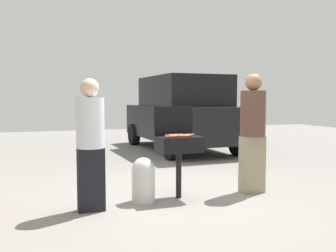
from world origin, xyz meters
name	(u,v)px	position (x,y,z in m)	size (l,w,h in m)	color
ground_plane	(175,195)	(0.00, 0.00, 0.00)	(24.00, 24.00, 0.00)	gray
bbq_grill	(179,146)	(-0.01, -0.17, 0.75)	(0.60, 0.44, 0.89)	black
grill_lid_open	(173,121)	(-0.01, 0.05, 1.10)	(0.60, 0.05, 0.42)	black
hot_dog_0	(169,135)	(-0.13, -0.12, 0.90)	(0.03, 0.03, 0.13)	#AD4228
hot_dog_1	(177,135)	(0.00, -0.10, 0.90)	(0.03, 0.03, 0.13)	#AD4228
hot_dog_2	(174,136)	(-0.12, -0.27, 0.90)	(0.03, 0.03, 0.13)	#B74C33
hot_dog_3	(184,136)	(0.02, -0.30, 0.90)	(0.03, 0.03, 0.13)	#B74C33
hot_dog_4	(173,135)	(-0.06, -0.07, 0.90)	(0.03, 0.03, 0.13)	#C6593D
hot_dog_5	(182,136)	(0.03, -0.20, 0.90)	(0.03, 0.03, 0.13)	#AD4228
hot_dog_6	(181,135)	(0.04, -0.14, 0.90)	(0.03, 0.03, 0.13)	#C6593D
hot_dog_7	(174,136)	(-0.10, -0.22, 0.90)	(0.03, 0.03, 0.13)	#AD4228
hot_dog_8	(179,134)	(0.04, -0.03, 0.90)	(0.03, 0.03, 0.13)	#AD4228
hot_dog_9	(175,136)	(-0.06, -0.16, 0.90)	(0.03, 0.03, 0.13)	#B74C33
hot_dog_10	(188,136)	(0.11, -0.24, 0.90)	(0.03, 0.03, 0.13)	#B74C33
hot_dog_11	(186,135)	(0.10, -0.17, 0.90)	(0.03, 0.03, 0.13)	#B74C33
hot_dog_12	(169,137)	(-0.19, -0.29, 0.90)	(0.03, 0.03, 0.13)	#AD4228
hot_dog_13	(190,135)	(0.19, -0.12, 0.90)	(0.03, 0.03, 0.13)	#B74C33
propane_tank	(143,179)	(-0.54, -0.20, 0.32)	(0.32, 0.32, 0.62)	silver
person_left	(90,140)	(-1.28, -0.37, 0.91)	(0.35, 0.35, 1.67)	black
person_right	(253,129)	(1.16, -0.25, 0.97)	(0.38, 0.38, 1.79)	gray
parked_minivan	(182,113)	(1.91, 4.51, 1.03)	(2.14, 4.46, 2.02)	black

